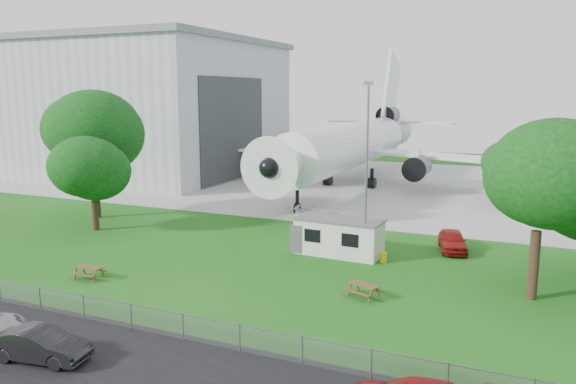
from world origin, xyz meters
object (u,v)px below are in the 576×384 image
at_px(airliner, 352,143).
at_px(site_cabin, 339,237).
at_px(hangar, 118,106).
at_px(picnic_east, 364,297).
at_px(car_centre_sedan, 40,345).
at_px(picnic_west, 89,278).

height_order(airliner, site_cabin, airliner).
relative_size(hangar, picnic_east, 23.89).
bearing_deg(car_centre_sedan, picnic_west, 24.09).
relative_size(airliner, picnic_east, 26.52).
height_order(site_cabin, car_centre_sedan, site_cabin).
bearing_deg(hangar, airliner, -0.22).
relative_size(hangar, airliner, 0.90).
height_order(picnic_east, car_centre_sedan, car_centre_sedan).
relative_size(picnic_east, car_centre_sedan, 0.42).
distance_m(picnic_west, picnic_east, 16.94).
distance_m(airliner, site_cabin, 30.48).
bearing_deg(picnic_west, hangar, 126.95).
xyz_separation_m(hangar, site_cabin, (44.13, -29.24, -8.09)).
bearing_deg(picnic_west, car_centre_sedan, -58.36).
bearing_deg(hangar, picnic_east, -37.33).
bearing_deg(picnic_east, picnic_west, -143.84).
bearing_deg(picnic_west, picnic_east, 11.85).
height_order(airliner, picnic_west, airliner).
relative_size(airliner, car_centre_sedan, 11.04).
height_order(site_cabin, picnic_east, site_cabin).
bearing_deg(site_cabin, airliner, 105.66).
xyz_separation_m(site_cabin, picnic_west, (-12.53, -11.23, -1.31)).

